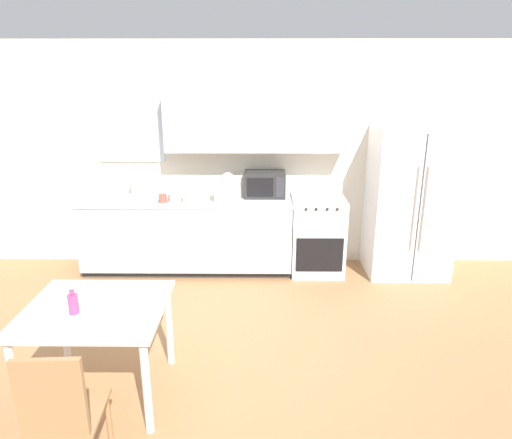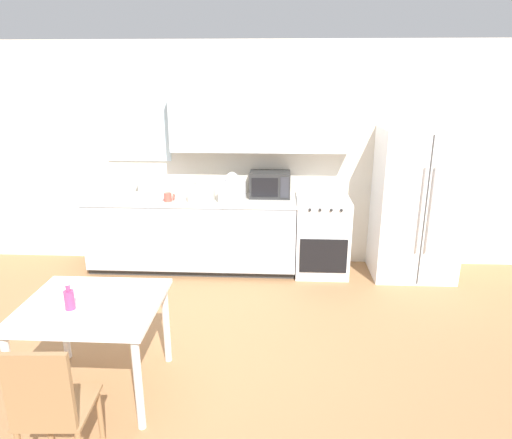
{
  "view_description": "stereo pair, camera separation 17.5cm",
  "coord_description": "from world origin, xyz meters",
  "px_view_note": "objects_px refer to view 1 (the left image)",
  "views": [
    {
      "loc": [
        0.51,
        -3.46,
        2.33
      ],
      "look_at": [
        0.48,
        0.52,
        1.05
      ],
      "focal_mm": 32.0,
      "sensor_mm": 36.0,
      "label": 1
    },
    {
      "loc": [
        0.69,
        -3.45,
        2.33
      ],
      "look_at": [
        0.48,
        0.52,
        1.05
      ],
      "focal_mm": 32.0,
      "sensor_mm": 36.0,
      "label": 2
    }
  ],
  "objects_px": {
    "refrigerator": "(410,203)",
    "coffee_mug": "(163,198)",
    "dining_chair_near": "(60,411)",
    "dining_table": "(96,320)",
    "microwave": "(265,184)",
    "drink_bottle": "(73,303)",
    "oven_range": "(317,234)"
  },
  "relations": [
    {
      "from": "oven_range",
      "to": "drink_bottle",
      "type": "relative_size",
      "value": 4.47
    },
    {
      "from": "dining_table",
      "to": "drink_bottle",
      "type": "height_order",
      "value": "drink_bottle"
    },
    {
      "from": "oven_range",
      "to": "refrigerator",
      "type": "distance_m",
      "value": 1.15
    },
    {
      "from": "drink_bottle",
      "to": "dining_table",
      "type": "bearing_deg",
      "value": 37.01
    },
    {
      "from": "oven_range",
      "to": "coffee_mug",
      "type": "distance_m",
      "value": 1.88
    },
    {
      "from": "microwave",
      "to": "drink_bottle",
      "type": "distance_m",
      "value": 2.87
    },
    {
      "from": "coffee_mug",
      "to": "dining_chair_near",
      "type": "relative_size",
      "value": 0.13
    },
    {
      "from": "drink_bottle",
      "to": "microwave",
      "type": "bearing_deg",
      "value": 61.8
    },
    {
      "from": "dining_table",
      "to": "dining_chair_near",
      "type": "bearing_deg",
      "value": -85.16
    },
    {
      "from": "coffee_mug",
      "to": "dining_chair_near",
      "type": "bearing_deg",
      "value": -89.94
    },
    {
      "from": "oven_range",
      "to": "refrigerator",
      "type": "relative_size",
      "value": 0.53
    },
    {
      "from": "refrigerator",
      "to": "microwave",
      "type": "bearing_deg",
      "value": 174.74
    },
    {
      "from": "refrigerator",
      "to": "coffee_mug",
      "type": "height_order",
      "value": "refrigerator"
    },
    {
      "from": "coffee_mug",
      "to": "microwave",
      "type": "bearing_deg",
      "value": 12.86
    },
    {
      "from": "dining_chair_near",
      "to": "refrigerator",
      "type": "bearing_deg",
      "value": 43.96
    },
    {
      "from": "dining_chair_near",
      "to": "dining_table",
      "type": "bearing_deg",
      "value": 91.6
    },
    {
      "from": "dining_table",
      "to": "dining_chair_near",
      "type": "distance_m",
      "value": 0.83
    },
    {
      "from": "oven_range",
      "to": "drink_bottle",
      "type": "height_order",
      "value": "drink_bottle"
    },
    {
      "from": "drink_bottle",
      "to": "dining_chair_near",
      "type": "bearing_deg",
      "value": -76.14
    },
    {
      "from": "oven_range",
      "to": "coffee_mug",
      "type": "xyz_separation_m",
      "value": [
        -1.81,
        -0.14,
        0.49
      ]
    },
    {
      "from": "microwave",
      "to": "dining_table",
      "type": "distance_m",
      "value": 2.77
    },
    {
      "from": "refrigerator",
      "to": "drink_bottle",
      "type": "distance_m",
      "value": 3.87
    },
    {
      "from": "dining_table",
      "to": "dining_chair_near",
      "type": "relative_size",
      "value": 1.07
    },
    {
      "from": "drink_bottle",
      "to": "refrigerator",
      "type": "bearing_deg",
      "value": 37.74
    },
    {
      "from": "refrigerator",
      "to": "coffee_mug",
      "type": "xyz_separation_m",
      "value": [
        -2.88,
        -0.11,
        0.08
      ]
    },
    {
      "from": "oven_range",
      "to": "drink_bottle",
      "type": "bearing_deg",
      "value": -129.68
    },
    {
      "from": "oven_range",
      "to": "microwave",
      "type": "xyz_separation_m",
      "value": [
        -0.63,
        0.13,
        0.59
      ]
    },
    {
      "from": "refrigerator",
      "to": "coffee_mug",
      "type": "distance_m",
      "value": 2.88
    },
    {
      "from": "oven_range",
      "to": "refrigerator",
      "type": "height_order",
      "value": "refrigerator"
    },
    {
      "from": "dining_chair_near",
      "to": "coffee_mug",
      "type": "bearing_deg",
      "value": 86.82
    },
    {
      "from": "oven_range",
      "to": "microwave",
      "type": "relative_size",
      "value": 1.93
    },
    {
      "from": "refrigerator",
      "to": "microwave",
      "type": "relative_size",
      "value": 3.63
    }
  ]
}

